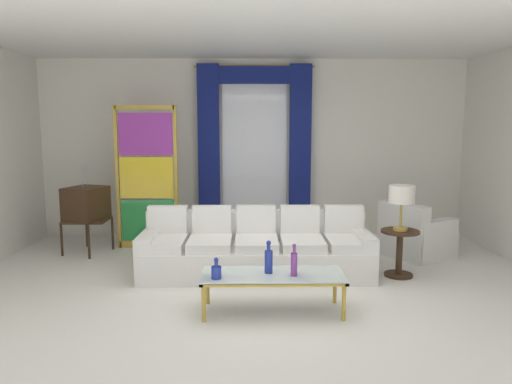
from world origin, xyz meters
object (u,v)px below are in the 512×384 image
(couch_white_long, at_px, (256,250))
(bottle_crystal_tall, at_px, (294,263))
(bottle_blue_decanter, at_px, (269,260))
(coffee_table, at_px, (273,277))
(vintage_tv, at_px, (86,205))
(round_side_table, at_px, (399,249))
(stained_glass_divider, at_px, (147,180))
(bottle_amber_squat, at_px, (216,271))
(armchair_white, at_px, (414,237))
(peacock_figurine, at_px, (166,241))
(table_lamp_brass, at_px, (402,196))

(couch_white_long, relative_size, bottle_crystal_tall, 8.85)
(couch_white_long, height_order, bottle_blue_decanter, couch_white_long)
(coffee_table, xyz_separation_m, bottle_blue_decanter, (-0.04, 0.02, 0.17))
(vintage_tv, height_order, round_side_table, vintage_tv)
(couch_white_long, bearing_deg, vintage_tv, 157.26)
(coffee_table, distance_m, stained_glass_divider, 3.28)
(couch_white_long, height_order, round_side_table, couch_white_long)
(bottle_amber_squat, distance_m, round_side_table, 2.59)
(round_side_table, bearing_deg, stained_glass_divider, 156.69)
(vintage_tv, bearing_deg, armchair_white, -3.29)
(bottle_amber_squat, height_order, round_side_table, bottle_amber_squat)
(bottle_amber_squat, bearing_deg, couch_white_long, 73.89)
(couch_white_long, relative_size, coffee_table, 2.01)
(coffee_table, xyz_separation_m, peacock_figurine, (-1.45, 2.16, -0.15))
(round_side_table, bearing_deg, bottle_crystal_tall, -139.99)
(round_side_table, bearing_deg, coffee_table, -145.40)
(couch_white_long, relative_size, peacock_figurine, 4.88)
(table_lamp_brass, bearing_deg, bottle_amber_squat, -149.79)
(bottle_amber_squat, relative_size, armchair_white, 0.19)
(coffee_table, bearing_deg, stained_glass_divider, 124.21)
(coffee_table, relative_size, bottle_amber_squat, 6.77)
(vintage_tv, relative_size, armchair_white, 1.21)
(bottle_blue_decanter, bearing_deg, vintage_tv, 138.16)
(coffee_table, distance_m, table_lamp_brass, 2.13)
(coffee_table, bearing_deg, peacock_figurine, 123.95)
(coffee_table, xyz_separation_m, table_lamp_brass, (1.67, 1.15, 0.65))
(couch_white_long, xyz_separation_m, stained_glass_divider, (-1.66, 1.34, 0.75))
(bottle_crystal_tall, bearing_deg, vintage_tv, 139.65)
(couch_white_long, height_order, coffee_table, couch_white_long)
(bottle_amber_squat, bearing_deg, peacock_figurine, 111.01)
(bottle_blue_decanter, distance_m, armchair_white, 3.05)
(coffee_table, height_order, stained_glass_divider, stained_glass_divider)
(armchair_white, bearing_deg, coffee_table, -136.43)
(vintage_tv, relative_size, stained_glass_divider, 0.61)
(coffee_table, bearing_deg, bottle_blue_decanter, 154.04)
(bottle_amber_squat, xyz_separation_m, table_lamp_brass, (2.24, 1.30, 0.54))
(bottle_blue_decanter, xyz_separation_m, round_side_table, (1.71, 1.13, -0.19))
(bottle_crystal_tall, relative_size, bottle_amber_squat, 1.54)
(peacock_figurine, bearing_deg, round_side_table, -17.85)
(vintage_tv, xyz_separation_m, round_side_table, (4.33, -1.21, -0.37))
(bottle_amber_squat, height_order, armchair_white, armchair_white)
(bottle_blue_decanter, xyz_separation_m, table_lamp_brass, (1.71, 1.13, 0.48))
(bottle_amber_squat, bearing_deg, armchair_white, 39.02)
(bottle_blue_decanter, height_order, vintage_tv, vintage_tv)
(armchair_white, bearing_deg, bottle_amber_squat, -140.98)
(bottle_crystal_tall, height_order, stained_glass_divider, stained_glass_divider)
(table_lamp_brass, bearing_deg, bottle_blue_decanter, -146.53)
(bottle_blue_decanter, relative_size, round_side_table, 0.57)
(stained_glass_divider, xyz_separation_m, table_lamp_brass, (3.47, -1.50, -0.03))
(round_side_table, distance_m, table_lamp_brass, 0.67)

